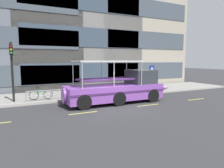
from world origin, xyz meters
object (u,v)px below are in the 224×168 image
leaned_bicycle (41,95)px  duck_tour_boat (120,88)px  parking_sign (152,74)px  traffic_light_pole (12,66)px  pedestrian_near_bow (128,81)px

leaned_bicycle → duck_tour_boat: 6.09m
parking_sign → leaned_bicycle: parking_sign is taller
traffic_light_pole → parking_sign: (12.29, -0.04, -0.89)m
leaned_bicycle → duck_tour_boat: duck_tour_boat is taller
traffic_light_pole → parking_sign: 12.33m
leaned_bicycle → pedestrian_near_bow: bearing=5.8°
parking_sign → pedestrian_near_bow: bearing=157.4°
duck_tour_boat → leaned_bicycle: bearing=153.0°
leaned_bicycle → pedestrian_near_bow: pedestrian_near_bow is taller
traffic_light_pole → duck_tour_boat: size_ratio=0.47×
parking_sign → leaned_bicycle: (-10.42, 0.04, -1.31)m
traffic_light_pole → parking_sign: bearing=-0.2°
pedestrian_near_bow → traffic_light_pole: bearing=-175.2°
traffic_light_pole → pedestrian_near_bow: bearing=4.8°
traffic_light_pole → duck_tour_boat: 7.97m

